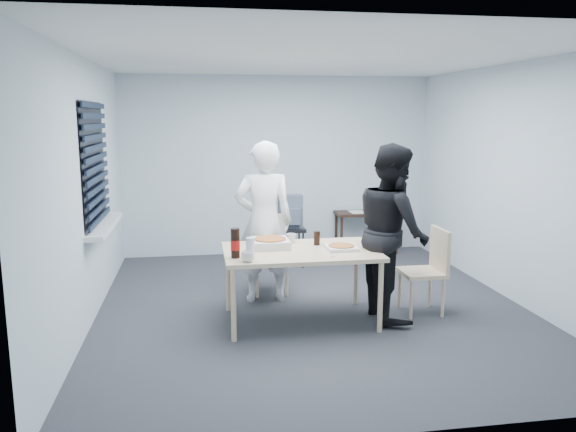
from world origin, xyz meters
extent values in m
plane|color=#2E2F33|center=(0.00, 0.00, 0.00)|extent=(5.00, 5.00, 0.00)
plane|color=white|center=(0.00, 0.00, 2.60)|extent=(5.00, 5.00, 0.00)
plane|color=silver|center=(0.00, 2.50, 1.30)|extent=(4.50, 0.00, 4.50)
plane|color=silver|center=(0.00, -2.50, 1.30)|extent=(4.50, 0.00, 4.50)
plane|color=silver|center=(-2.25, 0.00, 1.30)|extent=(0.00, 5.00, 5.00)
plane|color=silver|center=(2.25, 0.00, 1.30)|extent=(0.00, 5.00, 5.00)
plane|color=black|center=(-2.23, 0.40, 1.55)|extent=(0.00, 1.30, 1.30)
cube|color=black|center=(-2.21, 0.40, 1.55)|extent=(0.04, 1.30, 1.25)
cube|color=silver|center=(-2.16, 0.40, 0.89)|extent=(0.18, 1.42, 0.05)
cube|color=beige|center=(-0.20, -0.39, 0.71)|extent=(1.50, 0.95, 0.04)
cylinder|color=beige|center=(-0.89, -0.80, 0.35)|extent=(0.05, 0.05, 0.69)
cylinder|color=beige|center=(-0.89, 0.03, 0.35)|extent=(0.05, 0.05, 0.69)
cylinder|color=beige|center=(0.49, -0.80, 0.35)|extent=(0.05, 0.05, 0.69)
cylinder|color=beige|center=(0.49, 0.03, 0.35)|extent=(0.05, 0.05, 0.69)
cube|color=beige|center=(-0.38, 0.58, 0.43)|extent=(0.42, 0.42, 0.04)
cube|color=beige|center=(-0.38, 0.77, 0.67)|extent=(0.42, 0.04, 0.44)
cylinder|color=beige|center=(-0.55, 0.41, 0.21)|extent=(0.03, 0.03, 0.41)
cylinder|color=beige|center=(-0.55, 0.75, 0.21)|extent=(0.03, 0.03, 0.41)
cylinder|color=beige|center=(-0.21, 0.41, 0.21)|extent=(0.03, 0.03, 0.41)
cylinder|color=beige|center=(-0.21, 0.75, 0.21)|extent=(0.03, 0.03, 0.41)
cube|color=beige|center=(1.09, -0.35, 0.43)|extent=(0.42, 0.42, 0.04)
cube|color=beige|center=(1.28, -0.35, 0.67)|extent=(0.04, 0.42, 0.44)
cylinder|color=beige|center=(0.92, -0.52, 0.21)|extent=(0.03, 0.03, 0.41)
cylinder|color=beige|center=(0.92, -0.18, 0.21)|extent=(0.03, 0.03, 0.41)
cylinder|color=beige|center=(1.26, -0.52, 0.21)|extent=(0.03, 0.03, 0.41)
cylinder|color=beige|center=(1.26, -0.18, 0.21)|extent=(0.03, 0.03, 0.41)
imported|color=white|center=(-0.47, 0.32, 0.89)|extent=(0.65, 0.42, 1.77)
imported|color=black|center=(0.74, -0.39, 0.89)|extent=(0.47, 0.86, 1.77)
cube|color=#322117|center=(1.30, 2.28, 0.60)|extent=(0.93, 0.41, 0.04)
cylinder|color=#322117|center=(0.88, 2.11, 0.29)|extent=(0.04, 0.04, 0.58)
cylinder|color=#322117|center=(0.88, 2.45, 0.29)|extent=(0.04, 0.04, 0.58)
cylinder|color=#322117|center=(1.73, 2.11, 0.29)|extent=(0.04, 0.04, 0.58)
cylinder|color=#322117|center=(1.73, 2.45, 0.29)|extent=(0.04, 0.04, 0.58)
cube|color=black|center=(0.05, 1.71, 0.51)|extent=(0.38, 0.38, 0.04)
cylinder|color=black|center=(-0.10, 1.56, 0.24)|extent=(0.04, 0.04, 0.49)
cylinder|color=black|center=(-0.10, 1.86, 0.24)|extent=(0.04, 0.04, 0.49)
cylinder|color=black|center=(0.20, 1.56, 0.24)|extent=(0.04, 0.04, 0.49)
cylinder|color=black|center=(0.20, 1.86, 0.24)|extent=(0.04, 0.04, 0.49)
cube|color=slate|center=(0.05, 1.71, 0.76)|extent=(0.32, 0.17, 0.45)
cube|color=slate|center=(0.05, 1.59, 0.70)|extent=(0.23, 0.06, 0.21)
cube|color=silver|center=(-0.48, -0.22, 0.75)|extent=(0.37, 0.37, 0.04)
cube|color=silver|center=(-0.48, -0.22, 0.79)|extent=(0.37, 0.37, 0.04)
cylinder|color=#CC7F38|center=(-0.48, -0.22, 0.82)|extent=(0.31, 0.31, 0.01)
cube|color=silver|center=(0.20, -0.43, 0.75)|extent=(0.30, 0.30, 0.03)
cylinder|color=#CC7F38|center=(0.20, -0.43, 0.77)|extent=(0.25, 0.25, 0.01)
imported|color=silver|center=(-0.75, -0.76, 0.78)|extent=(0.17, 0.17, 0.10)
imported|color=silver|center=(-0.23, -0.06, 0.78)|extent=(0.10, 0.10, 0.09)
cylinder|color=black|center=(0.00, -0.21, 0.80)|extent=(0.08, 0.08, 0.14)
cylinder|color=black|center=(-0.85, -0.59, 0.87)|extent=(0.08, 0.08, 0.28)
cylinder|color=red|center=(-0.85, -0.59, 0.85)|extent=(0.09, 0.09, 0.09)
cylinder|color=silver|center=(-0.72, -0.64, 0.83)|extent=(0.10, 0.10, 0.19)
torus|color=red|center=(0.05, -0.71, 0.73)|extent=(0.05, 0.05, 0.00)
cube|color=white|center=(1.15, 2.27, 0.62)|extent=(0.23, 0.30, 0.00)
cube|color=black|center=(1.52, 2.28, 0.65)|extent=(0.15, 0.12, 0.06)
camera|label=1|loc=(-1.19, -5.67, 2.03)|focal=35.00mm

